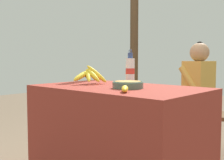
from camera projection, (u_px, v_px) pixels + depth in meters
name	position (u px, v px, depth m)	size (l,w,h in m)	color
market_counter	(118.00, 139.00, 2.06)	(1.22, 0.75, 0.78)	maroon
banana_bunch_ripe	(90.00, 75.00, 2.25)	(0.17, 0.35, 0.16)	#4C381E
serving_bowl	(128.00, 84.00, 1.92)	(0.21, 0.21, 0.05)	#4C6B5B
water_bottle	(130.00, 70.00, 2.25)	(0.07, 0.07, 0.28)	white
loose_banana_front	(125.00, 89.00, 1.69)	(0.14, 0.16, 0.04)	yellow
wooden_bench	(205.00, 120.00, 2.80)	(1.50, 0.32, 0.45)	brown
seated_vendor	(194.00, 90.00, 2.82)	(0.41, 0.39, 1.15)	#473828
support_post_near	(134.00, 42.00, 3.86)	(0.11, 0.11, 2.43)	#4C3823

